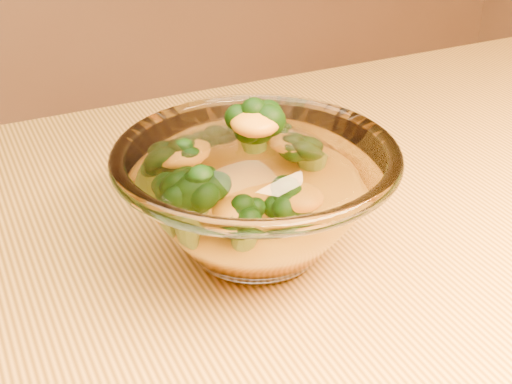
% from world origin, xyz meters
% --- Properties ---
extents(glass_bowl, '(0.20, 0.20, 0.09)m').
position_xyz_m(glass_bowl, '(0.01, 0.08, 0.80)').
color(glass_bowl, white).
rests_on(glass_bowl, table).
extents(cheese_sauce, '(0.12, 0.12, 0.03)m').
position_xyz_m(cheese_sauce, '(0.01, 0.08, 0.78)').
color(cheese_sauce, orange).
rests_on(cheese_sauce, glass_bowl).
extents(broccoli_heap, '(0.13, 0.12, 0.08)m').
position_xyz_m(broccoli_heap, '(0.00, 0.09, 0.81)').
color(broccoli_heap, black).
rests_on(broccoli_heap, cheese_sauce).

